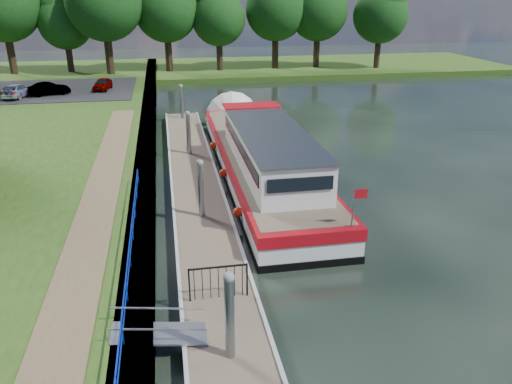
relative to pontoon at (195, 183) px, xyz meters
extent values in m
plane|color=black|center=(0.00, -13.00, -0.18)|extent=(160.00, 160.00, 0.00)
cube|color=#473D2D|center=(-2.55, 2.00, 0.20)|extent=(1.10, 90.00, 0.78)
cube|color=#284714|center=(12.00, 39.00, 0.12)|extent=(60.00, 18.00, 0.60)
cube|color=brown|center=(-4.40, -5.00, 0.62)|extent=(1.60, 40.00, 0.05)
cube|color=black|center=(-11.00, 25.00, 0.62)|extent=(14.00, 12.00, 0.06)
cube|color=#0C2DBF|center=(-2.75, -10.00, 1.29)|extent=(0.04, 18.00, 0.04)
cube|color=#0C2DBF|center=(-2.75, -10.00, 0.94)|extent=(0.03, 18.00, 0.03)
cylinder|color=#0C2DBF|center=(-2.75, -13.00, 0.95)|extent=(0.04, 0.04, 0.72)
cylinder|color=#0C2DBF|center=(-2.75, -11.00, 0.95)|extent=(0.04, 0.04, 0.72)
cylinder|color=#0C2DBF|center=(-2.75, -9.00, 0.95)|extent=(0.04, 0.04, 0.72)
cylinder|color=#0C2DBF|center=(-2.75, -7.00, 0.95)|extent=(0.04, 0.04, 0.72)
cylinder|color=#0C2DBF|center=(-2.75, -5.00, 0.95)|extent=(0.04, 0.04, 0.72)
cylinder|color=#0C2DBF|center=(-2.75, -3.00, 0.95)|extent=(0.04, 0.04, 0.72)
cylinder|color=#0C2DBF|center=(-2.75, -1.00, 0.95)|extent=(0.04, 0.04, 0.72)
cube|color=brown|center=(0.00, 0.00, 0.10)|extent=(2.50, 30.00, 0.24)
cube|color=#9EA0A3|center=(0.00, -12.00, -0.13)|extent=(2.30, 5.00, 0.30)
cube|color=#9EA0A3|center=(0.00, -4.00, -0.13)|extent=(2.30, 5.00, 0.30)
cube|color=#9EA0A3|center=(0.00, 4.00, -0.13)|extent=(2.30, 5.00, 0.30)
cube|color=#9EA0A3|center=(0.00, 12.00, -0.13)|extent=(2.30, 5.00, 0.30)
cube|color=#9EA0A3|center=(1.19, 0.00, 0.25)|extent=(0.12, 30.00, 0.06)
cube|color=#9EA0A3|center=(-1.19, 0.00, 0.25)|extent=(0.12, 30.00, 0.06)
cylinder|color=gray|center=(0.00, -13.50, 0.92)|extent=(0.26, 0.26, 3.40)
sphere|color=gray|center=(0.00, -13.50, 2.62)|extent=(0.30, 0.30, 0.30)
cylinder|color=gray|center=(0.00, -4.50, 0.92)|extent=(0.26, 0.26, 3.40)
sphere|color=gray|center=(0.00, -4.50, 2.62)|extent=(0.30, 0.30, 0.30)
cylinder|color=gray|center=(0.00, 4.50, 0.92)|extent=(0.26, 0.26, 3.40)
sphere|color=gray|center=(0.00, 4.50, 2.62)|extent=(0.30, 0.30, 0.30)
cylinder|color=gray|center=(0.00, 13.50, 0.92)|extent=(0.26, 0.26, 3.40)
sphere|color=gray|center=(0.00, 13.50, 2.62)|extent=(0.30, 0.30, 0.30)
cube|color=#A5A8AD|center=(-1.85, -12.50, 0.42)|extent=(2.58, 1.00, 0.43)
cube|color=#A5A8AD|center=(-1.85, -12.98, 0.92)|extent=(2.58, 0.04, 0.41)
cube|color=#A5A8AD|center=(-1.85, -12.02, 0.92)|extent=(2.58, 0.04, 0.41)
cube|color=black|center=(-0.90, -10.80, 0.80)|extent=(0.05, 0.05, 1.15)
cube|color=black|center=(0.90, -10.80, 0.80)|extent=(0.05, 0.05, 1.15)
cube|color=black|center=(0.00, -10.80, 1.34)|extent=(1.85, 0.05, 0.05)
cube|color=black|center=(-0.75, -10.80, 0.80)|extent=(0.02, 0.02, 1.10)
cube|color=black|center=(-0.50, -10.80, 0.80)|extent=(0.02, 0.02, 1.10)
cube|color=black|center=(-0.25, -10.80, 0.80)|extent=(0.02, 0.02, 1.10)
cube|color=black|center=(0.00, -10.80, 0.80)|extent=(0.02, 0.02, 1.10)
cube|color=black|center=(0.25, -10.80, 0.80)|extent=(0.02, 0.02, 1.10)
cube|color=black|center=(0.50, -10.80, 0.80)|extent=(0.02, 0.02, 1.10)
cube|color=black|center=(0.75, -10.80, 0.80)|extent=(0.02, 0.02, 1.10)
cube|color=black|center=(3.60, 1.01, -0.16)|extent=(4.00, 20.00, 0.55)
cube|color=silver|center=(3.60, 1.01, 0.44)|extent=(3.96, 19.90, 0.65)
cube|color=#A20B13|center=(3.60, 1.01, 1.00)|extent=(4.04, 20.00, 0.48)
cube|color=brown|center=(3.60, 1.01, 1.24)|extent=(3.68, 19.20, 0.04)
cone|color=silver|center=(3.60, 11.41, 0.37)|extent=(4.00, 1.50, 4.00)
cube|color=silver|center=(3.60, -1.49, 2.12)|extent=(3.00, 11.00, 1.75)
cube|color=gray|center=(3.60, -1.49, 3.04)|extent=(3.10, 11.20, 0.10)
cube|color=black|center=(2.08, -1.49, 2.37)|extent=(0.04, 10.00, 0.55)
cube|color=black|center=(5.12, -1.49, 2.37)|extent=(0.04, 10.00, 0.55)
cube|color=black|center=(3.60, 4.06, 2.37)|extent=(2.60, 0.04, 0.55)
cube|color=black|center=(3.60, -7.04, 2.37)|extent=(2.60, 0.04, 0.55)
cube|color=#A20B13|center=(3.60, 3.71, 3.12)|extent=(3.20, 1.60, 0.06)
cylinder|color=gray|center=(5.10, -8.69, 1.97)|extent=(0.05, 0.05, 1.50)
cube|color=#A20B13|center=(5.35, -8.69, 2.52)|extent=(0.50, 0.02, 0.35)
sphere|color=red|center=(1.48, -4.99, 0.47)|extent=(0.44, 0.44, 0.44)
sphere|color=red|center=(1.48, 0.01, 0.47)|extent=(0.44, 0.44, 0.44)
sphere|color=red|center=(1.48, 5.01, 0.47)|extent=(0.44, 0.44, 0.44)
imported|color=#594C47|center=(2.40, -5.29, 2.12)|extent=(0.58, 0.72, 1.72)
cylinder|color=#332316|center=(-17.49, 36.36, 2.52)|extent=(0.83, 0.83, 4.21)
sphere|color=#0F3310|center=(-17.49, 36.36, 7.90)|extent=(7.95, 7.95, 7.95)
cylinder|color=#332316|center=(-11.50, 36.87, 1.97)|extent=(0.70, 0.70, 3.10)
sphere|color=#0F3310|center=(-11.50, 36.87, 5.92)|extent=(5.85, 5.85, 5.85)
sphere|color=#0F3310|center=(-11.67, 37.04, 7.39)|extent=(4.65, 4.65, 4.65)
cylinder|color=#332316|center=(-6.89, 34.36, 2.56)|extent=(0.84, 0.84, 4.29)
sphere|color=#0F3310|center=(-6.89, 34.36, 8.04)|extent=(8.10, 8.10, 8.10)
cylinder|color=#332316|center=(-0.41, 36.36, 2.33)|extent=(0.79, 0.79, 3.83)
sphere|color=#0F3310|center=(-0.41, 36.36, 7.23)|extent=(7.24, 7.24, 7.24)
cylinder|color=#332316|center=(5.49, 36.09, 2.05)|extent=(0.72, 0.72, 3.26)
sphere|color=#0F3310|center=(5.49, 36.09, 6.21)|extent=(6.16, 6.16, 6.16)
sphere|color=#0F3310|center=(5.30, 36.34, 7.75)|extent=(4.89, 4.89, 4.89)
cylinder|color=#332316|center=(12.25, 36.38, 2.30)|extent=(0.78, 0.78, 3.77)
sphere|color=#0F3310|center=(12.25, 36.38, 7.12)|extent=(7.13, 7.13, 7.13)
cylinder|color=#332316|center=(17.42, 36.40, 2.24)|extent=(0.77, 0.77, 3.65)
sphere|color=#0F3310|center=(17.42, 36.40, 6.90)|extent=(6.89, 6.89, 6.89)
cylinder|color=#332316|center=(24.52, 34.52, 2.12)|extent=(0.74, 0.74, 3.41)
sphere|color=#0F3310|center=(24.52, 34.52, 6.47)|extent=(6.43, 6.43, 6.43)
sphere|color=#0F3310|center=(24.75, 34.30, 8.08)|extent=(5.11, 5.11, 5.11)
imported|color=#999999|center=(-6.76, 24.02, 1.19)|extent=(1.78, 3.32, 1.07)
imported|color=#999999|center=(-11.11, 22.31, 1.21)|extent=(3.61, 2.30, 1.12)
imported|color=#999999|center=(-13.63, 21.87, 1.22)|extent=(2.42, 4.15, 1.13)
camera|label=1|loc=(-1.27, -24.07, 9.20)|focal=35.00mm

